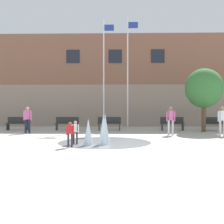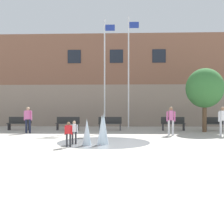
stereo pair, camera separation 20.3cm
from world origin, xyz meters
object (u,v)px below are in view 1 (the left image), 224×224
park_bench_left_of_flagpoles (67,123)px  park_bench_near_trashcan (172,123)px  park_bench_far_left (18,123)px  adult_near_bench (171,119)px  flagpole_right (128,69)px  teen_by_trashcan (222,119)px  street_tree_near_building (204,88)px  child_running (75,130)px  flagpole_left (104,71)px  child_with_pink_shirt (70,132)px  park_bench_center (109,123)px  adult_in_red (27,118)px  park_bench_far_right (215,123)px

park_bench_left_of_flagpoles → park_bench_near_trashcan: size_ratio=1.00×
park_bench_far_left → adult_near_bench: 10.34m
flagpole_right → teen_by_trashcan: bearing=-44.2°
street_tree_near_building → park_bench_left_of_flagpoles: bearing=172.9°
park_bench_near_trashcan → street_tree_near_building: 3.11m
park_bench_far_left → child_running: 8.59m
flagpole_left → street_tree_near_building: flagpole_left is taller
child_with_pink_shirt → flagpole_left: (0.85, 9.20, 3.70)m
adult_near_bench → child_with_pink_shirt: bearing=133.1°
child_with_pink_shirt → flagpole_left: bearing=-72.7°
park_bench_left_of_flagpoles → child_running: child_running is taller
park_bench_left_of_flagpoles → child_with_pink_shirt: (1.64, -7.83, 0.10)m
flagpole_right → street_tree_near_building: 5.57m
child_with_pink_shirt → flagpole_right: size_ratio=0.12×
park_bench_center → flagpole_right: 4.34m
adult_in_red → flagpole_right: (6.20, 3.67, 3.43)m
park_bench_far_left → flagpole_right: 8.67m
adult_in_red → flagpole_right: size_ratio=0.19×
adult_near_bench → teen_by_trashcan: bearing=-95.3°
park_bench_near_trashcan → flagpole_left: bearing=164.0°
park_bench_far_left → park_bench_center: (6.28, 0.03, 0.00)m
park_bench_near_trashcan → child_running: bearing=-128.2°
park_bench_far_right → child_with_pink_shirt: bearing=-137.5°
park_bench_left_of_flagpoles → child_running: (1.71, -6.98, 0.10)m
park_bench_far_left → child_with_pink_shirt: 9.25m
park_bench_near_trashcan → child_running: child_running is taller
child_with_pink_shirt → teen_by_trashcan: size_ratio=0.62×
park_bench_far_right → flagpole_left: (-7.55, 1.50, 3.80)m
park_bench_near_trashcan → teen_by_trashcan: teen_by_trashcan is taller
park_bench_left_of_flagpoles → flagpole_right: flagpole_right is taller
teen_by_trashcan → flagpole_right: (-4.97, 4.84, 3.43)m
child_with_pink_shirt → teen_by_trashcan: (7.58, 4.36, 0.35)m
park_bench_far_right → flagpole_right: 7.13m
park_bench_left_of_flagpoles → adult_in_red: bearing=-130.4°
adult_in_red → flagpole_left: (4.44, 3.67, 3.34)m
park_bench_left_of_flagpoles → adult_in_red: 3.05m
park_bench_far_left → adult_in_red: (1.41, -2.25, 0.45)m
park_bench_near_trashcan → park_bench_far_right: (2.83, -0.14, 0.00)m
park_bench_near_trashcan → park_bench_left_of_flagpoles: bearing=-179.9°
flagpole_left → flagpole_right: (1.76, 0.00, 0.09)m
street_tree_near_building → park_bench_near_trashcan: bearing=147.3°
adult_in_red → street_tree_near_building: (10.93, 1.18, 1.84)m
park_bench_left_of_flagpoles → adult_in_red: adult_in_red is taller
flagpole_left → teen_by_trashcan: bearing=-35.7°
adult_in_red → street_tree_near_building: street_tree_near_building is taller
teen_by_trashcan → park_bench_left_of_flagpoles: bearing=140.2°
park_bench_center → adult_near_bench: 4.81m
adult_near_bench → street_tree_near_building: bearing=-50.5°
park_bench_near_trashcan → park_bench_far_right: bearing=-2.8°
adult_in_red → teen_by_trashcan: 11.24m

